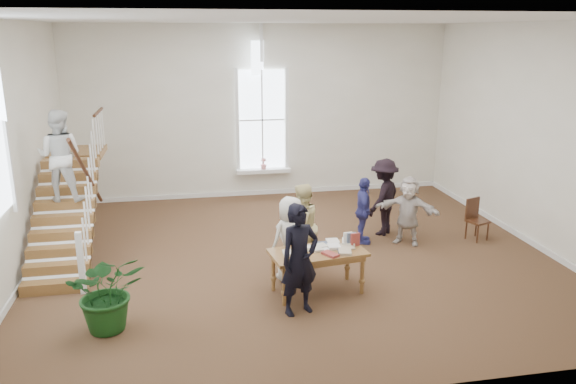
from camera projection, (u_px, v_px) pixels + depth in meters
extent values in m
plane|color=#482F1C|center=(295.00, 256.00, 11.15)|extent=(10.00, 10.00, 0.00)
plane|color=beige|center=(262.00, 112.00, 14.78)|extent=(10.00, 0.00, 10.00)
plane|color=beige|center=(374.00, 221.00, 6.28)|extent=(10.00, 0.00, 10.00)
plane|color=beige|center=(11.00, 155.00, 9.65)|extent=(0.00, 9.00, 9.00)
plane|color=beige|center=(536.00, 136.00, 11.42)|extent=(0.00, 9.00, 9.00)
plane|color=white|center=(296.00, 19.00, 9.91)|extent=(10.00, 10.00, 0.00)
cube|color=white|center=(263.00, 171.00, 15.04)|extent=(1.45, 0.28, 0.10)
plane|color=white|center=(262.00, 120.00, 14.78)|extent=(2.60, 0.00, 2.60)
plane|color=white|center=(261.00, 58.00, 14.34)|extent=(0.60, 0.60, 0.85)
cube|color=white|center=(263.00, 192.00, 15.36)|extent=(10.00, 0.04, 0.12)
imported|color=pink|center=(264.00, 164.00, 14.96)|extent=(0.17, 0.17, 0.30)
cube|color=brown|center=(55.00, 286.00, 9.60)|extent=(1.10, 0.30, 0.20)
cube|color=brown|center=(57.00, 268.00, 9.83)|extent=(1.10, 0.30, 0.20)
cube|color=brown|center=(60.00, 251.00, 10.05)|extent=(1.10, 0.30, 0.20)
cube|color=brown|center=(62.00, 235.00, 10.28)|extent=(1.10, 0.30, 0.20)
cube|color=brown|center=(64.00, 220.00, 10.51)|extent=(1.10, 0.30, 0.20)
cube|color=brown|center=(66.00, 205.00, 10.74)|extent=(1.10, 0.30, 0.20)
cube|color=brown|center=(67.00, 191.00, 10.97)|extent=(1.10, 0.30, 0.20)
cube|color=brown|center=(69.00, 177.00, 11.20)|extent=(1.10, 0.30, 0.20)
cube|color=brown|center=(71.00, 164.00, 11.42)|extent=(1.10, 0.30, 0.20)
cube|color=brown|center=(78.00, 153.00, 12.26)|extent=(1.10, 1.20, 0.12)
cube|color=white|center=(81.00, 263.00, 9.42)|extent=(0.10, 0.10, 1.10)
cylinder|color=#35180E|center=(87.00, 174.00, 10.37)|extent=(0.07, 2.74, 1.86)
imported|color=silver|center=(60.00, 156.00, 10.47)|extent=(0.94, 0.79, 1.72)
cube|color=brown|center=(318.00, 253.00, 9.42)|extent=(1.68, 1.01, 0.05)
cube|color=brown|center=(318.00, 257.00, 9.44)|extent=(1.55, 0.87, 0.10)
cylinder|color=brown|center=(284.00, 286.00, 9.04)|extent=(0.07, 0.07, 0.69)
cylinder|color=brown|center=(362.00, 275.00, 9.47)|extent=(0.07, 0.07, 0.69)
cylinder|color=brown|center=(273.00, 272.00, 9.58)|extent=(0.07, 0.07, 0.69)
cylinder|color=brown|center=(347.00, 261.00, 10.01)|extent=(0.07, 0.07, 0.69)
cube|color=silver|center=(303.00, 248.00, 9.51)|extent=(0.31, 0.31, 0.04)
cube|color=beige|center=(317.00, 249.00, 9.45)|extent=(0.18, 0.23, 0.04)
cube|color=tan|center=(345.00, 251.00, 9.34)|extent=(0.26, 0.33, 0.05)
cube|color=silver|center=(299.00, 252.00, 9.35)|extent=(0.24, 0.24, 0.03)
cube|color=#4C5972|center=(343.00, 252.00, 9.34)|extent=(0.20, 0.27, 0.03)
cube|color=maroon|center=(300.00, 255.00, 9.18)|extent=(0.17, 0.30, 0.05)
cube|color=white|center=(323.00, 249.00, 9.48)|extent=(0.22, 0.24, 0.03)
cube|color=#BFB299|center=(301.00, 250.00, 9.43)|extent=(0.25, 0.27, 0.02)
cube|color=silver|center=(299.00, 255.00, 9.18)|extent=(0.23, 0.27, 0.04)
cube|color=beige|center=(290.00, 253.00, 9.29)|extent=(0.24, 0.24, 0.04)
cube|color=tan|center=(346.00, 247.00, 9.58)|extent=(0.25, 0.32, 0.03)
cube|color=silver|center=(333.00, 242.00, 9.77)|extent=(0.22, 0.25, 0.05)
cube|color=#4C5972|center=(323.00, 244.00, 9.67)|extent=(0.23, 0.23, 0.03)
cube|color=maroon|center=(330.00, 254.00, 9.23)|extent=(0.28, 0.33, 0.04)
cube|color=white|center=(334.00, 247.00, 9.54)|extent=(0.22, 0.23, 0.05)
cube|color=#BFB299|center=(308.00, 248.00, 9.53)|extent=(0.25, 0.25, 0.03)
cube|color=silver|center=(348.00, 242.00, 9.76)|extent=(0.28, 0.34, 0.05)
cube|color=beige|center=(321.00, 246.00, 9.59)|extent=(0.22, 0.24, 0.04)
imported|color=black|center=(300.00, 260.00, 8.68)|extent=(0.76, 0.62, 1.79)
imported|color=silver|center=(291.00, 239.00, 9.91)|extent=(0.88, 0.73, 1.54)
imported|color=beige|center=(301.00, 226.00, 10.43)|extent=(0.99, 0.95, 1.62)
imported|color=navy|center=(363.00, 211.00, 11.66)|extent=(0.53, 0.89, 1.41)
imported|color=black|center=(384.00, 197.00, 12.15)|extent=(1.21, 1.21, 1.68)
imported|color=beige|center=(408.00, 211.00, 11.63)|extent=(1.34, 1.12, 1.44)
imported|color=#133D14|center=(108.00, 291.00, 8.26)|extent=(1.23, 1.11, 1.23)
cube|color=#35180E|center=(478.00, 221.00, 11.92)|extent=(0.50, 0.50, 0.05)
cube|color=#35180E|center=(472.00, 208.00, 11.99)|extent=(0.37, 0.17, 0.46)
cylinder|color=#35180E|center=(478.00, 234.00, 11.77)|extent=(0.04, 0.04, 0.40)
cylinder|color=#35180E|center=(488.00, 231.00, 11.92)|extent=(0.04, 0.04, 0.40)
cylinder|color=#35180E|center=(466.00, 230.00, 12.02)|extent=(0.04, 0.04, 0.40)
cylinder|color=#35180E|center=(476.00, 227.00, 12.18)|extent=(0.04, 0.04, 0.40)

